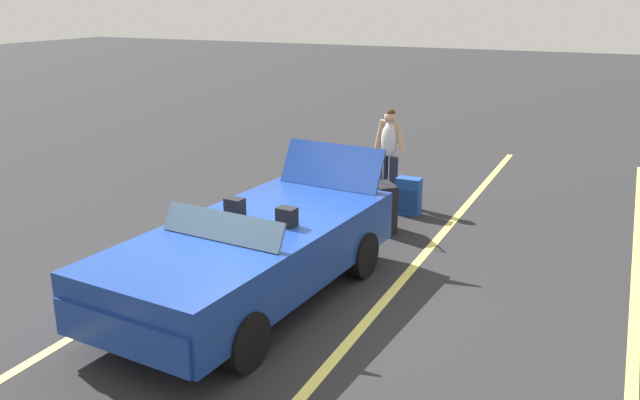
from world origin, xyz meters
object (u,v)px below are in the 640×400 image
at_px(traveler_person, 389,150).
at_px(suitcase_medium_bright, 408,196).
at_px(suitcase_large_black, 384,207).
at_px(convertible_car, 241,260).
at_px(duffel_bag, 362,205).

bearing_deg(traveler_person, suitcase_medium_bright, 60.13).
bearing_deg(suitcase_large_black, convertible_car, -140.49).
bearing_deg(suitcase_medium_bright, convertible_car, -9.79).
distance_m(suitcase_large_black, traveler_person, 1.57).
distance_m(convertible_car, traveler_person, 4.61).
bearing_deg(duffel_bag, suitcase_large_black, 45.08).
relative_size(convertible_car, suitcase_large_black, 3.85).
relative_size(convertible_car, suitcase_medium_bright, 6.95).
distance_m(duffel_bag, traveler_person, 1.13).
distance_m(suitcase_large_black, duffel_bag, 0.86).
relative_size(convertible_car, duffel_bag, 6.11).
bearing_deg(convertible_car, traveler_person, -177.42).
relative_size(suitcase_medium_bright, traveler_person, 0.38).
distance_m(convertible_car, duffel_bag, 3.80).
height_order(suitcase_large_black, traveler_person, traveler_person).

